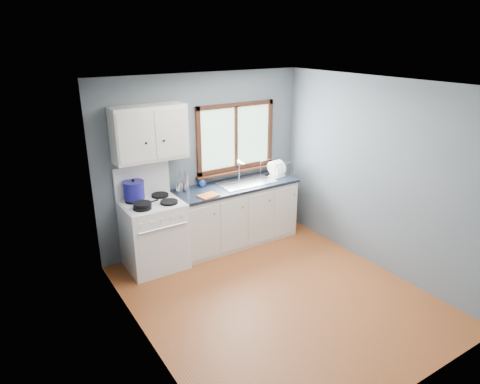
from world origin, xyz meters
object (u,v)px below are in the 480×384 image
sink (246,186)px  thermos (186,182)px  gas_range (154,233)px  dish_rack (277,171)px  stockpot (134,190)px  skillet (143,204)px  utensil_crock (180,187)px  base_cabinets (236,217)px

sink → thermos: size_ratio=2.85×
gas_range → dish_rack: gas_range is taller
stockpot → dish_rack: 2.27m
gas_range → dish_rack: bearing=2.0°
sink → thermos: (-0.92, 0.12, 0.21)m
gas_range → thermos: bearing=13.2°
thermos → dish_rack: (1.53, -0.06, -0.09)m
gas_range → stockpot: bearing=136.0°
skillet → utensil_crock: bearing=15.2°
skillet → dish_rack: 2.27m
gas_range → dish_rack: (2.10, 0.07, 0.49)m
utensil_crock → dish_rack: 1.61m
gas_range → base_cabinets: 1.31m
base_cabinets → utensil_crock: (-0.81, 0.16, 0.58)m
thermos → utensil_crock: bearing=147.5°
utensil_crock → dish_rack: (1.61, -0.11, -0.01)m
gas_range → thermos: 0.82m
gas_range → stockpot: 0.63m
base_cabinets → stockpot: (-1.47, 0.14, 0.67)m
skillet → stockpot: 0.32m
gas_range → base_cabinets: gas_range is taller
skillet → base_cabinets: bearing=-4.9°
sink → stockpot: bearing=175.1°
gas_range → thermos: size_ratio=4.62×
gas_range → skillet: bearing=-139.8°
base_cabinets → dish_rack: size_ratio=3.74×
sink → gas_range: bearing=-179.3°
stockpot → sink: bearing=-4.9°
skillet → utensil_crock: utensil_crock is taller
skillet → stockpot: stockpot is taller
base_cabinets → utensil_crock: bearing=168.6°
gas_range → skillet: (-0.17, -0.14, 0.49)m
thermos → gas_range: bearing=-166.8°
thermos → skillet: bearing=-159.6°
base_cabinets → stockpot: size_ratio=5.70×
sink → utensil_crock: utensil_crock is taller
base_cabinets → stockpot: stockpot is taller
base_cabinets → thermos: 0.99m
base_cabinets → dish_rack: dish_rack is taller
sink → stockpot: stockpot is taller
gas_range → dish_rack: 2.15m
skillet → stockpot: (0.00, 0.30, 0.10)m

